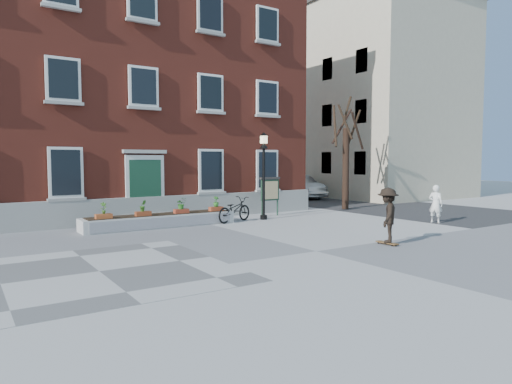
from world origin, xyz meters
TOP-DOWN VIEW (x-y plane):
  - ground at (0.00, 0.00)m, footprint 100.00×100.00m
  - checker_patch at (-6.00, 1.00)m, footprint 6.00×6.00m
  - bicycle at (1.23, 6.83)m, footprint 2.18×1.37m
  - parked_car at (11.42, 15.08)m, footprint 2.37×5.09m
  - bystander at (8.27, 1.85)m, footprint 0.52×0.67m
  - brick_building at (-2.00, 13.98)m, footprint 18.40×10.85m
  - planter_assembly at (-1.99, 7.18)m, footprint 6.20×1.12m
  - bare_tree at (9.01, 8.01)m, footprint 1.83×1.83m
  - side_street at (17.99, 19.78)m, footprint 15.20×36.00m
  - lamp_post at (2.78, 6.84)m, footprint 0.40×0.40m
  - notice_board at (3.74, 7.71)m, footprint 1.10×0.16m
  - skateboarder at (2.57, -0.44)m, footprint 1.29×1.18m

SIDE VIEW (x-z plane):
  - ground at x=0.00m, z-range 0.00..0.00m
  - checker_patch at x=-6.00m, z-range 0.00..0.01m
  - planter_assembly at x=-1.99m, z-range -0.27..0.88m
  - bicycle at x=1.23m, z-range 0.00..1.08m
  - parked_car at x=11.42m, z-range 0.00..1.61m
  - bystander at x=8.27m, z-range 0.00..1.63m
  - skateboarder at x=2.57m, z-range 0.03..1.85m
  - notice_board at x=3.74m, z-range 0.33..2.20m
  - lamp_post at x=2.78m, z-range 0.57..4.50m
  - bare_tree at x=9.01m, z-range -0.29..5.87m
  - brick_building at x=-2.00m, z-range 0.00..12.60m
  - side_street at x=17.99m, z-range -0.23..14.27m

